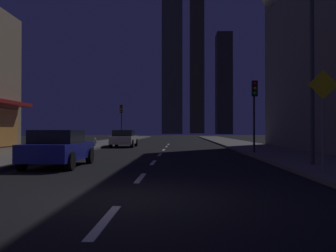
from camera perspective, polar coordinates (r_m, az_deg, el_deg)
name	(u,v)px	position (r m, az deg, el deg)	size (l,w,h in m)	color
ground_plane	(169,144)	(39.81, 0.18, -2.80)	(78.00, 136.00, 0.10)	black
sidewalk_right	(234,143)	(40.21, 10.21, -2.59)	(4.00, 76.00, 0.15)	#605E59
sidewalk_left	(105,143)	(40.62, -9.75, -2.57)	(4.00, 76.00, 0.15)	#605E59
lane_marking_center	(160,155)	(21.45, -1.29, -4.49)	(0.16, 33.40, 0.01)	silver
skyscraper_distant_tall	(172,38)	(145.54, 0.66, 13.53)	(7.89, 5.36, 74.18)	#4A4637
skyscraper_distant_mid	(197,54)	(167.55, 4.54, 11.11)	(6.36, 5.22, 71.13)	#363328
skyscraper_distant_short	(224,84)	(137.19, 8.70, 6.50)	(5.60, 8.40, 36.98)	#302D24
car_parked_near	(59,148)	(15.05, -16.70, -3.30)	(1.98, 4.24, 1.45)	navy
car_parked_far	(124,138)	(31.36, -6.89, -1.93)	(1.98, 4.24, 1.45)	silver
fire_hydrant_far_left	(95,142)	(30.96, -11.35, -2.47)	(0.42, 0.30, 0.65)	#B2B2B2
traffic_light_near_right	(254,100)	(21.77, 13.34, 3.97)	(0.32, 0.48, 4.20)	#2D2D2D
traffic_light_far_left	(121,115)	(41.93, -7.29, 1.75)	(0.32, 0.48, 4.20)	#2D2D2D
street_lamp_right	(290,35)	(15.04, 18.52, 13.32)	(1.96, 0.56, 6.58)	#38383D
pedestrian_crossing_sign	(323,112)	(12.23, 23.04, 2.08)	(0.91, 0.08, 3.15)	slate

